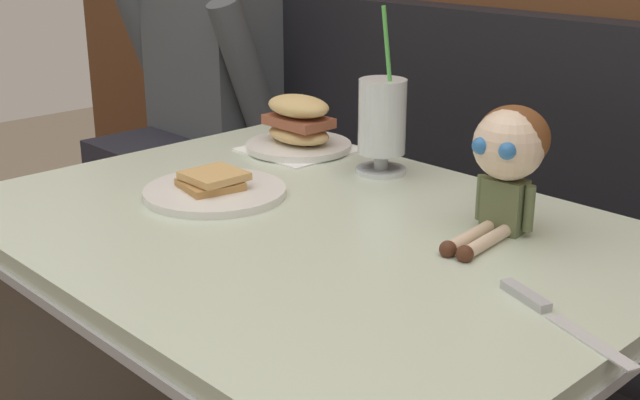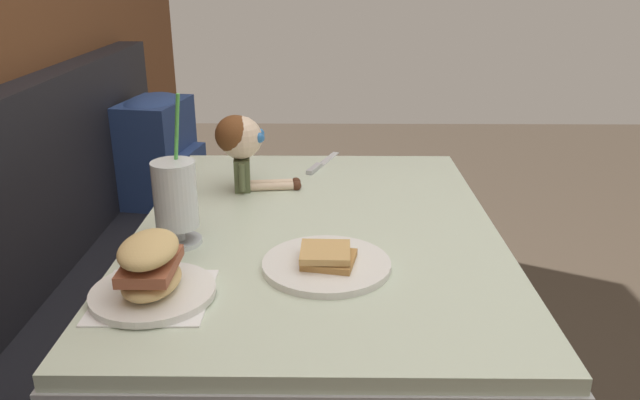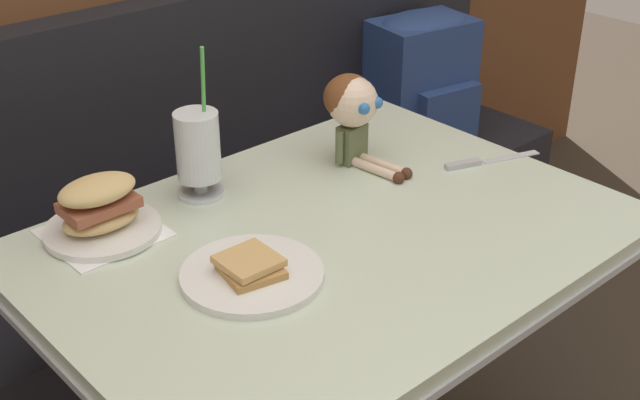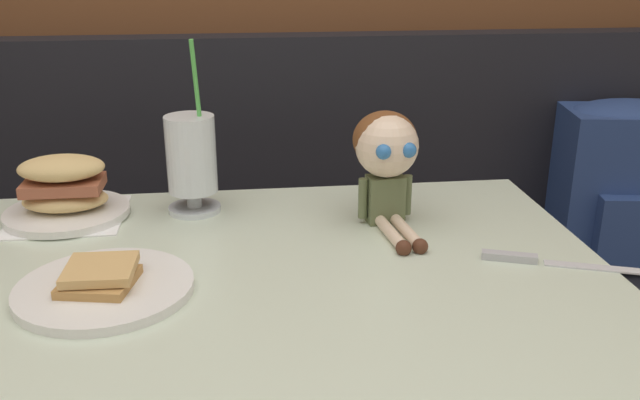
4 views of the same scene
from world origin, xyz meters
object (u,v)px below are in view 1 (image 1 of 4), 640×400
object	(u,v)px
butter_knife	(542,307)
diner_patron	(203,81)
toast_plate	(214,189)
milkshake_glass	(382,122)
seated_doll	(509,151)
sandwich_plate	(299,129)

from	to	relation	value
butter_knife	diner_patron	xyz separation A→B (m)	(-1.50, 0.58, -0.00)
toast_plate	butter_knife	bearing A→B (deg)	2.19
milkshake_glass	seated_doll	size ratio (longest dim) A/B	1.41
butter_knife	diner_patron	world-z (taller)	diner_patron
toast_plate	butter_knife	distance (m)	0.64
milkshake_glass	butter_knife	bearing A→B (deg)	-28.38
toast_plate	diner_patron	xyz separation A→B (m)	(-0.86, 0.60, -0.01)
milkshake_glass	seated_doll	xyz separation A→B (m)	(0.34, -0.09, 0.03)
milkshake_glass	sandwich_plate	world-z (taller)	milkshake_glass
seated_doll	diner_patron	world-z (taller)	diner_patron
sandwich_plate	milkshake_glass	bearing A→B (deg)	1.19
sandwich_plate	seated_doll	xyz separation A→B (m)	(0.57, -0.09, 0.08)
milkshake_glass	butter_knife	xyz separation A→B (m)	(0.53, -0.29, -0.10)
diner_patron	butter_knife	bearing A→B (deg)	-21.08
diner_patron	seated_doll	bearing A→B (deg)	-16.31
toast_plate	butter_knife	size ratio (longest dim) A/B	1.10
toast_plate	sandwich_plate	bearing A→B (deg)	110.71
seated_doll	diner_patron	bearing A→B (deg)	163.69
toast_plate	sandwich_plate	distance (m)	0.33
milkshake_glass	sandwich_plate	size ratio (longest dim) A/B	1.43
milkshake_glass	seated_doll	bearing A→B (deg)	-15.09
toast_plate	seated_doll	bearing A→B (deg)	26.04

